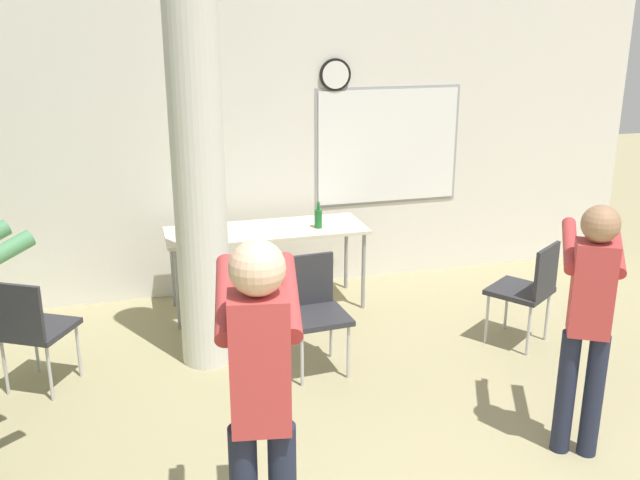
# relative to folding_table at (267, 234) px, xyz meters

# --- Properties ---
(wall_back) EXTENTS (8.00, 0.15, 2.80)m
(wall_back) POSITION_rel_folding_table_xyz_m (0.02, 0.57, 0.70)
(wall_back) COLOR silver
(wall_back) RESTS_ON ground_plane
(support_pillar) EXTENTS (0.39, 0.39, 2.80)m
(support_pillar) POSITION_rel_folding_table_xyz_m (-0.67, -0.89, 0.70)
(support_pillar) COLOR silver
(support_pillar) RESTS_ON ground_plane
(folding_table) EXTENTS (1.79, 0.64, 0.76)m
(folding_table) POSITION_rel_folding_table_xyz_m (0.00, 0.00, 0.00)
(folding_table) COLOR beige
(folding_table) RESTS_ON ground_plane
(bottle_on_table) EXTENTS (0.07, 0.07, 0.24)m
(bottle_on_table) POSITION_rel_folding_table_xyz_m (0.45, -0.09, 0.14)
(bottle_on_table) COLOR #1E6B2D
(bottle_on_table) RESTS_ON folding_table
(waste_bin) EXTENTS (0.31, 0.31, 0.39)m
(waste_bin) POSITION_rel_folding_table_xyz_m (-0.01, -0.61, -0.51)
(waste_bin) COLOR gray
(waste_bin) RESTS_ON ground_plane
(chair_table_front) EXTENTS (0.47, 0.47, 0.87)m
(chair_table_front) POSITION_rel_folding_table_xyz_m (0.10, -1.25, -0.19)
(chair_table_front) COLOR #2D2D33
(chair_table_front) RESTS_ON ground_plane
(chair_mid_room) EXTENTS (0.61, 0.61, 0.87)m
(chair_mid_room) POSITION_rel_folding_table_xyz_m (1.87, -1.33, -0.19)
(chair_mid_room) COLOR #2D2D33
(chair_mid_room) RESTS_ON ground_plane
(chair_near_pillar) EXTENTS (0.60, 0.60, 0.87)m
(chair_near_pillar) POSITION_rel_folding_table_xyz_m (-1.91, -1.05, -0.19)
(chair_near_pillar) COLOR #2D2D33
(chair_near_pillar) RESTS_ON ground_plane
(person_playing_front) EXTENTS (0.46, 0.70, 1.74)m
(person_playing_front) POSITION_rel_folding_table_xyz_m (-0.70, -3.30, 0.32)
(person_playing_front) COLOR #1E2338
(person_playing_front) RESTS_ON ground_plane
(person_playing_side) EXTENTS (0.55, 0.66, 1.58)m
(person_playing_side) POSITION_rel_folding_table_xyz_m (1.37, -2.73, 0.23)
(person_playing_side) COLOR #1E2338
(person_playing_side) RESTS_ON ground_plane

